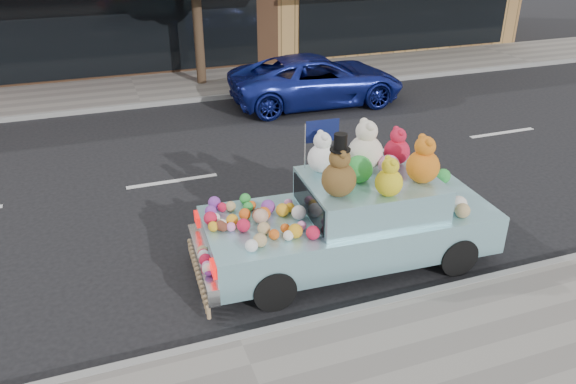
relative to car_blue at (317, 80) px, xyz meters
name	(u,v)px	position (x,y,z in m)	size (l,w,h in m)	color
ground	(172,181)	(-4.66, -3.71, -0.67)	(120.00, 120.00, 0.00)	black
far_sidewalk	(136,91)	(-4.66, 2.79, -0.61)	(60.00, 3.00, 0.12)	gray
near_kerb	(239,340)	(-4.66, -8.71, -0.60)	(60.00, 0.12, 0.13)	gray
far_kerb	(142,105)	(-4.66, 1.29, -0.60)	(60.00, 0.12, 0.13)	gray
car_blue	(317,80)	(0.00, 0.00, 0.00)	(2.22, 4.81, 1.34)	#1B2999
art_car	(352,215)	(-2.55, -7.46, 0.12)	(4.57, 1.97, 2.24)	black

